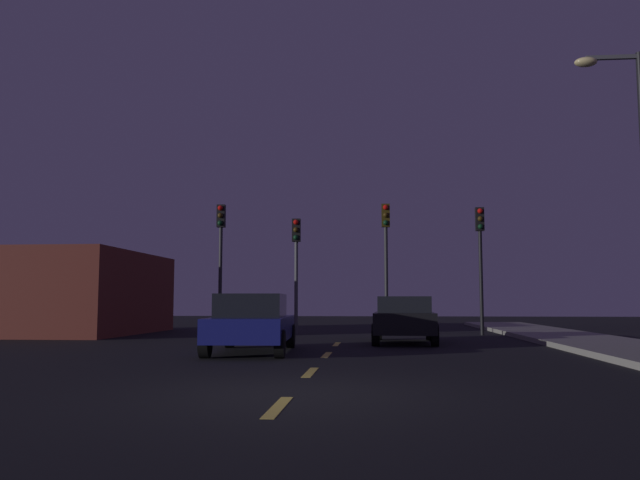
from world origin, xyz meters
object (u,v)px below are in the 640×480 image
at_px(traffic_signal_far_left, 221,243).
at_px(traffic_signal_center_right, 386,243).
at_px(car_adjacent_lane, 252,323).
at_px(car_stopped_ahead, 404,319).
at_px(traffic_signal_center_left, 296,252).
at_px(street_lamp_right, 635,171).
at_px(traffic_signal_far_right, 480,245).

relative_size(traffic_signal_far_left, traffic_signal_center_right, 1.01).
height_order(traffic_signal_far_left, traffic_signal_center_right, traffic_signal_far_left).
bearing_deg(car_adjacent_lane, traffic_signal_center_right, 68.61).
bearing_deg(car_stopped_ahead, traffic_signal_center_left, 129.49).
distance_m(car_adjacent_lane, street_lamp_right, 10.18).
height_order(car_stopped_ahead, street_lamp_right, street_lamp_right).
bearing_deg(car_stopped_ahead, traffic_signal_center_right, 95.50).
xyz_separation_m(traffic_signal_far_right, street_lamp_right, (2.40, -8.64, 1.05)).
relative_size(traffic_signal_far_left, car_stopped_ahead, 1.24).
xyz_separation_m(traffic_signal_far_left, traffic_signal_center_right, (6.51, -0.00, -0.04)).
bearing_deg(car_adjacent_lane, traffic_signal_far_right, 51.51).
bearing_deg(street_lamp_right, car_stopped_ahead, 145.25).
bearing_deg(traffic_signal_center_right, street_lamp_right, -55.27).
bearing_deg(car_adjacent_lane, street_lamp_right, 1.54).
xyz_separation_m(car_stopped_ahead, street_lamp_right, (5.53, -3.83, 3.72)).
bearing_deg(traffic_signal_far_left, car_stopped_ahead, -34.57).
distance_m(traffic_signal_far_left, traffic_signal_far_right, 10.10).
bearing_deg(traffic_signal_far_left, traffic_signal_center_left, -0.02).
relative_size(traffic_signal_center_left, car_stopped_ahead, 1.09).
bearing_deg(traffic_signal_center_left, car_stopped_ahead, -50.51).
relative_size(traffic_signal_center_right, street_lamp_right, 0.68).
bearing_deg(street_lamp_right, traffic_signal_far_right, 105.53).
bearing_deg(traffic_signal_center_left, traffic_signal_far_right, 0.01).
bearing_deg(traffic_signal_center_right, traffic_signal_far_right, -0.01).
bearing_deg(car_stopped_ahead, car_adjacent_lane, -133.98).
bearing_deg(traffic_signal_center_right, car_stopped_ahead, -84.50).
xyz_separation_m(traffic_signal_center_left, street_lamp_right, (9.48, -8.64, 1.28)).
distance_m(traffic_signal_center_right, traffic_signal_far_right, 3.59).
bearing_deg(car_adjacent_lane, traffic_signal_center_left, 90.08).
height_order(traffic_signal_far_left, traffic_signal_center_left, traffic_signal_far_left).
height_order(traffic_signal_far_left, car_adjacent_lane, traffic_signal_far_left).
bearing_deg(street_lamp_right, traffic_signal_center_left, 137.68).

